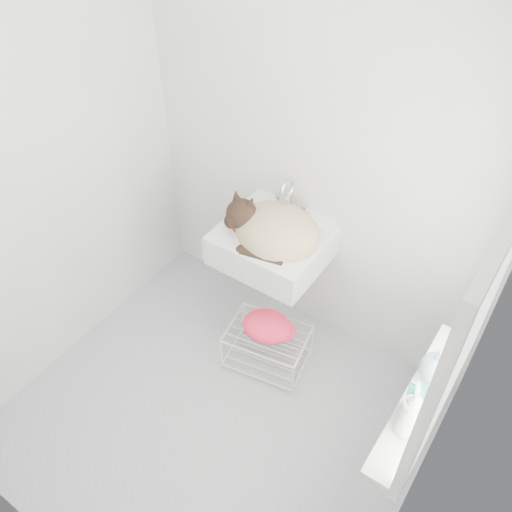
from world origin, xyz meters
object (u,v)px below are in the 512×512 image
Objects in this scene: sink at (273,233)px; cat at (272,230)px; wire_rack at (267,346)px; bottle_c at (432,377)px; bottle_b at (412,416)px; bottle_a at (404,430)px.

sink is 0.05m from cat.
cat is at bearing 118.97° from wire_rack.
wire_rack is 1.22m from bottle_c.
bottle_b is (1.10, -0.63, -0.04)m from cat.
bottle_b reaches higher than wire_rack.
bottle_a is at bearing -29.49° from cat.
bottle_a is at bearing -90.00° from bottle_c.
cat is 1.31m from bottle_a.
bottle_b reaches higher than bottle_c.
sink is 1.28× the size of wire_rack.
bottle_b is at bearing -22.67° from wire_rack.
bottle_c is at bearing -10.39° from wire_rack.
bottle_a reaches higher than bottle_c.
sink is at bearing 146.97° from bottle_a.
bottle_b is (0.98, -0.41, 0.70)m from wire_rack.
cat is at bearing 150.32° from bottle_b.
wire_rack is 2.56× the size of bottle_c.
bottle_a is (1.10, -0.70, -0.04)m from cat.
bottle_b is at bearing -30.18° from sink.
wire_rack is at bearing 169.61° from bottle_c.
sink reaches higher than bottle_a.
sink is at bearing 149.82° from bottle_b.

